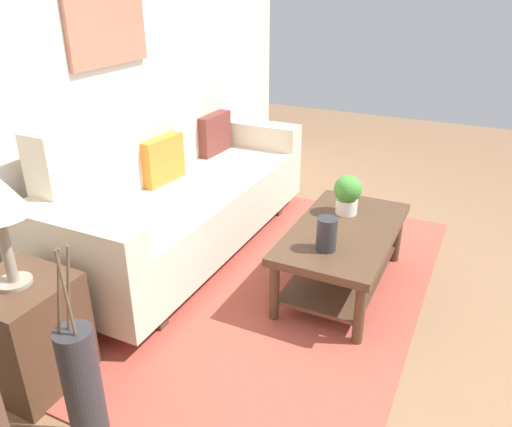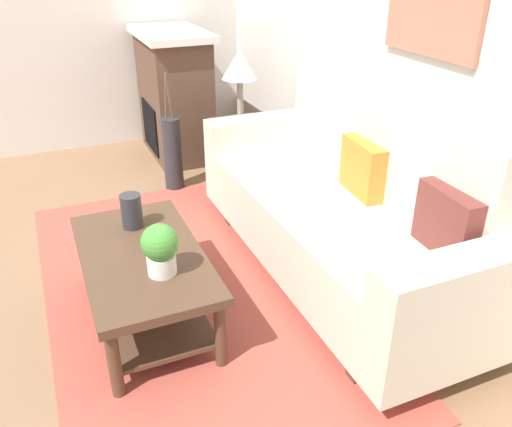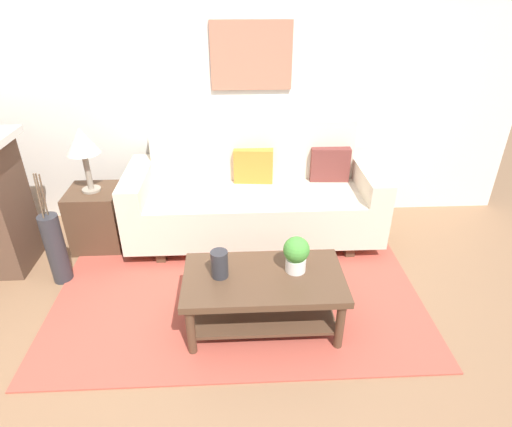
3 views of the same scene
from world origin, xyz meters
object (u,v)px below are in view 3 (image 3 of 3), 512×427
throw_pillow_orange (253,166)px  side_table (98,218)px  floor_vase (56,249)px  coffee_table (264,289)px  tabletop_vase (220,264)px  potted_plant_tabletop (296,253)px  table_lamp (82,144)px  framed_painting (251,56)px  couch (254,196)px  throw_pillow_maroon (330,164)px

throw_pillow_orange → side_table: throw_pillow_orange is taller
floor_vase → coffee_table: bearing=-20.1°
tabletop_vase → side_table: 1.62m
potted_plant_tabletop → floor_vase: (-1.85, 0.54, -0.27)m
throw_pillow_orange → table_lamp: size_ratio=0.63×
potted_plant_tabletop → side_table: potted_plant_tabletop is taller
side_table → framed_painting: (1.44, 0.54, 1.31)m
coffee_table → potted_plant_tabletop: bearing=14.0°
couch → throw_pillow_orange: 0.28m
side_table → floor_vase: bearing=-108.7°
tabletop_vase → floor_vase: bearing=156.6°
potted_plant_tabletop → floor_vase: potted_plant_tabletop is taller
throw_pillow_maroon → coffee_table: size_ratio=0.33×
coffee_table → framed_painting: 2.10m
floor_vase → framed_painting: (1.62, 1.08, 1.29)m
tabletop_vase → side_table: tabletop_vase is taller
throw_pillow_maroon → floor_vase: 2.48m
throw_pillow_maroon → framed_painting: bearing=154.5°
coffee_table → potted_plant_tabletop: potted_plant_tabletop is taller
tabletop_vase → framed_painting: 1.99m
coffee_table → floor_vase: size_ratio=1.81×
couch → potted_plant_tabletop: size_ratio=8.69×
couch → table_lamp: (-1.44, -0.08, 0.56)m
coffee_table → table_lamp: 1.96m
throw_pillow_maroon → coffee_table: (-0.70, -1.33, -0.37)m
tabletop_vase → framed_painting: bearing=80.2°
tabletop_vase → table_lamp: bearing=136.1°
throw_pillow_orange → framed_painting: size_ratio=0.49×
coffee_table → floor_vase: bearing=159.9°
throw_pillow_orange → potted_plant_tabletop: size_ratio=1.37×
throw_pillow_orange → couch: bearing=-90.0°
throw_pillow_orange → throw_pillow_maroon: size_ratio=1.00×
throw_pillow_maroon → tabletop_vase: bearing=-127.3°
potted_plant_tabletop → couch: bearing=101.4°
tabletop_vase → potted_plant_tabletop: size_ratio=0.74×
table_lamp → floor_vase: table_lamp is taller
couch → floor_vase: couch is taller
couch → framed_painting: framed_painting is taller
couch → coffee_table: couch is taller
coffee_table → tabletop_vase: size_ratio=5.64×
coffee_table → side_table: (-1.45, 1.13, -0.03)m
floor_vase → throw_pillow_orange: bearing=24.4°
coffee_table → table_lamp: bearing=142.1°
side_table → floor_vase: size_ratio=0.92×
coffee_table → framed_painting: bearing=90.3°
throw_pillow_orange → floor_vase: 1.82m
couch → throw_pillow_maroon: bearing=10.0°
floor_vase → framed_painting: framed_painting is taller
coffee_table → couch: bearing=90.5°
table_lamp → floor_vase: 0.89m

